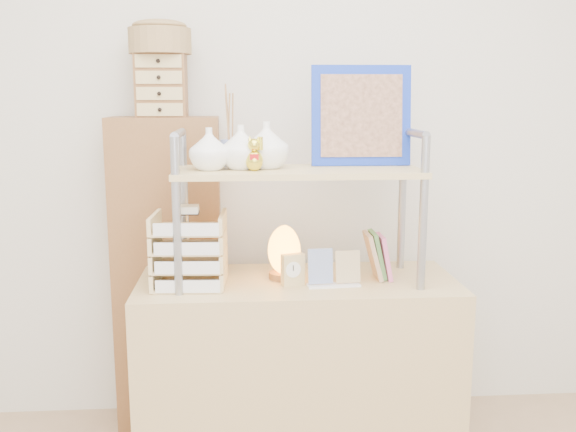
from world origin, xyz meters
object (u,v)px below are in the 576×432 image
at_px(desk, 297,373).
at_px(cabinet, 169,275).
at_px(letter_tray, 189,254).
at_px(salt_lamp, 284,252).

xyz_separation_m(desk, cabinet, (-0.53, 0.37, 0.30)).
relative_size(desk, letter_tray, 4.01).
bearing_deg(salt_lamp, desk, -26.83).
distance_m(cabinet, salt_lamp, 0.61).
distance_m(desk, cabinet, 0.71).
xyz_separation_m(cabinet, letter_tray, (0.13, -0.42, 0.19)).
bearing_deg(desk, cabinet, 144.84).
xyz_separation_m(desk, letter_tray, (-0.40, -0.05, 0.49)).
xyz_separation_m(desk, salt_lamp, (-0.05, 0.03, 0.48)).
bearing_deg(letter_tray, salt_lamp, 12.64).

